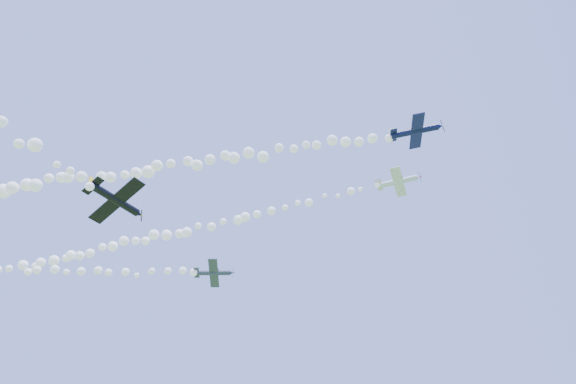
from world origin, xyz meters
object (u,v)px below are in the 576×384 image
at_px(plane_white, 398,182).
at_px(plane_black, 116,200).
at_px(plane_navy, 416,131).
at_px(plane_grey, 214,273).

height_order(plane_white, plane_black, plane_white).
bearing_deg(plane_navy, plane_grey, 146.31).
xyz_separation_m(plane_white, plane_black, (-27.16, -27.63, -15.52)).
distance_m(plane_navy, plane_grey, 41.73).
distance_m(plane_navy, plane_black, 38.55).
height_order(plane_grey, plane_black, plane_grey).
height_order(plane_white, plane_grey, plane_white).
relative_size(plane_white, plane_grey, 1.04).
bearing_deg(plane_grey, plane_white, -31.97).
xyz_separation_m(plane_navy, plane_black, (-32.31, -16.41, -13.15)).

